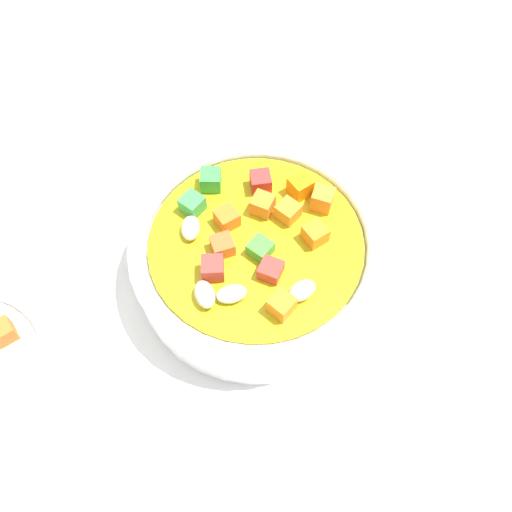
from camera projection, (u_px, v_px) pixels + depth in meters
The scene contains 2 objects.
ground_plane at pixel (256, 278), 42.86cm from camera, with size 140.00×140.00×2.00cm, color silver.
soup_bowl_main at pixel (256, 254), 39.54cm from camera, with size 18.53×18.53×6.20cm.
Camera 1 is at (12.12, -16.00, 36.91)cm, focal length 37.07 mm.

